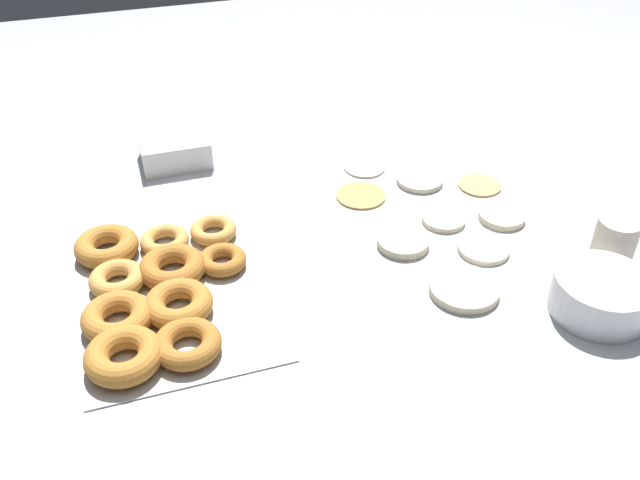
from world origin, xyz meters
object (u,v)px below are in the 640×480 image
object	(u,v)px
pancake_1	(502,216)
pancake_7	(480,184)
pancake_3	(361,195)
container_stack	(175,150)
paper_cup	(614,242)
pancake_6	(420,180)
pancake_8	(365,166)
pancake_0	(403,242)
pancake_2	(464,289)
pancake_4	(483,248)
donut_tray	(157,291)
pancake_5	(444,219)
batter_bowl	(601,295)

from	to	relation	value
pancake_1	pancake_7	distance (m)	0.12
pancake_3	pancake_1	bearing A→B (deg)	55.59
container_stack	paper_cup	bearing A→B (deg)	48.62
pancake_6	pancake_8	size ratio (longest dim) A/B	1.10
pancake_0	pancake_7	bearing A→B (deg)	120.82
pancake_2	paper_cup	xyz separation A→B (m)	(0.01, 0.28, 0.04)
pancake_4	pancake_8	bearing A→B (deg)	-163.84
pancake_0	donut_tray	bearing A→B (deg)	-88.23
container_stack	pancake_6	bearing A→B (deg)	62.64
pancake_3	pancake_5	size ratio (longest dim) A/B	1.20
pancake_8	batter_bowl	xyz separation A→B (m)	(0.54, 0.19, 0.03)
pancake_8	donut_tray	world-z (taller)	donut_tray
pancake_5	donut_tray	world-z (taller)	donut_tray
pancake_0	pancake_1	world-z (taller)	pancake_0
donut_tray	paper_cup	xyz separation A→B (m)	(0.14, 0.77, 0.03)
pancake_6	batter_bowl	world-z (taller)	batter_bowl
pancake_1	container_stack	world-z (taller)	container_stack
donut_tray	pancake_0	bearing A→B (deg)	91.77
donut_tray	batter_bowl	world-z (taller)	batter_bowl
pancake_3	pancake_2	bearing A→B (deg)	10.15
pancake_3	batter_bowl	size ratio (longest dim) A/B	0.65
pancake_2	pancake_8	distance (m)	0.43
pancake_2	donut_tray	xyz separation A→B (m)	(-0.14, -0.49, 0.01)
pancake_7	pancake_2	bearing A→B (deg)	-32.97
pancake_1	pancake_3	world-z (taller)	pancake_1
pancake_1	pancake_7	world-z (taller)	pancake_1
pancake_0	pancake_1	bearing A→B (deg)	95.23
pancake_0	pancake_2	xyz separation A→B (m)	(0.15, 0.04, -0.00)
pancake_2	pancake_7	xyz separation A→B (m)	(-0.29, 0.19, -0.00)
pancake_2	pancake_8	bearing A→B (deg)	-178.50
pancake_7	paper_cup	xyz separation A→B (m)	(0.30, 0.09, 0.04)
donut_tray	paper_cup	size ratio (longest dim) A/B	4.51
pancake_4	paper_cup	bearing A→B (deg)	62.92
pancake_5	pancake_7	bearing A→B (deg)	125.87
pancake_8	pancake_4	bearing A→B (deg)	16.16
batter_bowl	paper_cup	size ratio (longest dim) A/B	1.70
pancake_6	donut_tray	xyz separation A→B (m)	(0.21, -0.57, 0.01)
pancake_0	pancake_7	world-z (taller)	pancake_0
pancake_0	container_stack	bearing A→B (deg)	-141.24
pancake_8	container_stack	distance (m)	0.41
pancake_4	pancake_1	bearing A→B (deg)	133.57
pancake_2	pancake_6	xyz separation A→B (m)	(-0.34, 0.08, -0.00)
batter_bowl	paper_cup	distance (m)	0.14
pancake_3	paper_cup	distance (m)	0.48
pancake_1	pancake_7	bearing A→B (deg)	171.56
batter_bowl	pancake_2	bearing A→B (deg)	-120.58
pancake_1	paper_cup	size ratio (longest dim) A/B	0.98
pancake_1	pancake_7	size ratio (longest dim) A/B	1.02
pancake_2	paper_cup	world-z (taller)	paper_cup
pancake_4	pancake_7	world-z (taller)	same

